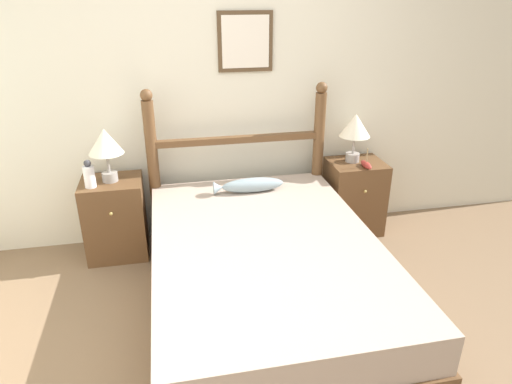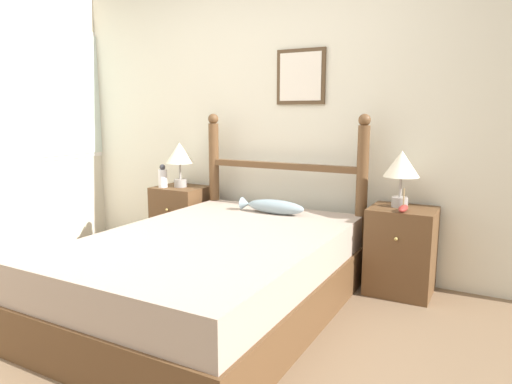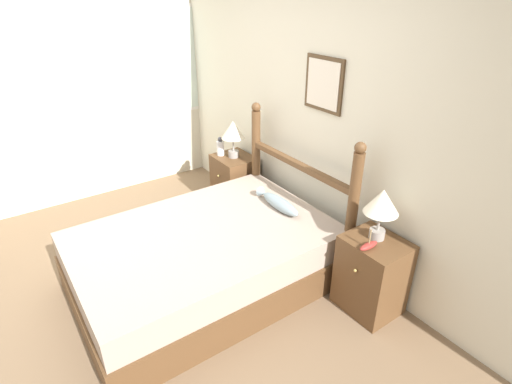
% 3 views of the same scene
% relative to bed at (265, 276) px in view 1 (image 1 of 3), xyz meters
% --- Properties ---
extents(ground_plane, '(16.00, 16.00, 0.00)m').
position_rel_bed_xyz_m(ground_plane, '(-0.12, -0.56, -0.26)').
color(ground_plane, '#7A6047').
extents(wall_back, '(6.40, 0.08, 2.55)m').
position_rel_bed_xyz_m(wall_back, '(-0.12, 1.17, 1.02)').
color(wall_back, beige).
rests_on(wall_back, ground_plane).
extents(bed, '(1.42, 2.07, 0.52)m').
position_rel_bed_xyz_m(bed, '(0.00, 0.00, 0.00)').
color(bed, brown).
rests_on(bed, ground_plane).
extents(headboard, '(1.42, 0.09, 1.29)m').
position_rel_bed_xyz_m(headboard, '(0.00, 0.99, 0.43)').
color(headboard, brown).
rests_on(headboard, ground_plane).
extents(nightstand_left, '(0.45, 0.41, 0.63)m').
position_rel_bed_xyz_m(nightstand_left, '(-0.99, 0.92, 0.05)').
color(nightstand_left, brown).
rests_on(nightstand_left, ground_plane).
extents(nightstand_right, '(0.45, 0.41, 0.63)m').
position_rel_bed_xyz_m(nightstand_right, '(0.99, 0.92, 0.05)').
color(nightstand_right, brown).
rests_on(nightstand_right, ground_plane).
extents(table_lamp_left, '(0.25, 0.25, 0.40)m').
position_rel_bed_xyz_m(table_lamp_left, '(-0.98, 0.92, 0.66)').
color(table_lamp_left, gray).
rests_on(table_lamp_left, nightstand_left).
extents(table_lamp_right, '(0.25, 0.25, 0.40)m').
position_rel_bed_xyz_m(table_lamp_right, '(0.95, 0.95, 0.66)').
color(table_lamp_right, gray).
rests_on(table_lamp_right, nightstand_right).
extents(bottle, '(0.08, 0.08, 0.21)m').
position_rel_bed_xyz_m(bottle, '(-1.11, 0.83, 0.46)').
color(bottle, white).
rests_on(bottle, nightstand_left).
extents(model_boat, '(0.06, 0.17, 0.16)m').
position_rel_bed_xyz_m(model_boat, '(1.01, 0.80, 0.39)').
color(model_boat, maroon).
rests_on(model_boat, nightstand_right).
extents(fish_pillow, '(0.54, 0.12, 0.11)m').
position_rel_bed_xyz_m(fish_pillow, '(0.04, 0.74, 0.32)').
color(fish_pillow, '#8499A3').
rests_on(fish_pillow, bed).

